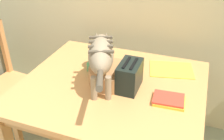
% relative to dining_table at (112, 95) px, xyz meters
% --- Properties ---
extents(dining_table, '(1.13, 0.99, 0.76)m').
position_rel_dining_table_xyz_m(dining_table, '(0.00, 0.00, 0.00)').
color(dining_table, tan).
rests_on(dining_table, ground_plane).
extents(cat, '(0.30, 0.65, 0.30)m').
position_rel_dining_table_xyz_m(cat, '(-0.06, -0.02, 0.30)').
color(cat, gray).
rests_on(cat, dining_table).
extents(saucer_bowl, '(0.21, 0.21, 0.04)m').
position_rel_dining_table_xyz_m(saucer_bowl, '(-0.13, 0.16, 0.11)').
color(saucer_bowl, '#408B4F').
rests_on(saucer_bowl, dining_table).
extents(coffee_mug, '(0.13, 0.09, 0.08)m').
position_rel_dining_table_xyz_m(coffee_mug, '(-0.13, 0.16, 0.17)').
color(coffee_mug, white).
rests_on(coffee_mug, saucer_bowl).
extents(magazine, '(0.33, 0.28, 0.01)m').
position_rel_dining_table_xyz_m(magazine, '(0.32, 0.30, 0.09)').
color(magazine, yellow).
rests_on(magazine, dining_table).
extents(book_stack, '(0.19, 0.15, 0.03)m').
position_rel_dining_table_xyz_m(book_stack, '(0.36, -0.06, 0.10)').
color(book_stack, yellow).
rests_on(book_stack, dining_table).
extents(wicker_basket, '(0.28, 0.28, 0.10)m').
position_rel_dining_table_xyz_m(wicker_basket, '(-0.01, 0.02, 0.14)').
color(wicker_basket, '#B27947').
rests_on(wicker_basket, dining_table).
extents(toaster, '(0.12, 0.20, 0.18)m').
position_rel_dining_table_xyz_m(toaster, '(0.11, -0.01, 0.18)').
color(toaster, black).
rests_on(toaster, dining_table).
extents(wooden_chair_far, '(0.46, 0.46, 0.95)m').
position_rel_dining_table_xyz_m(wooden_chair_far, '(-0.95, 0.08, -0.20)').
color(wooden_chair_far, '#D1874C').
rests_on(wooden_chair_far, ground_plane).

